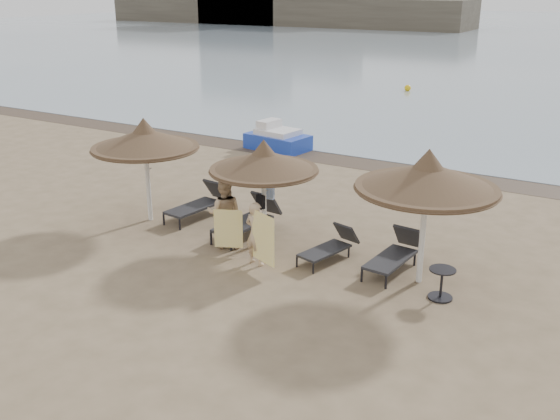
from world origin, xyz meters
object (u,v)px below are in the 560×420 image
(palapa_right, at_px, (427,177))
(pedal_boat, at_px, (277,139))
(palapa_center, at_px, (264,161))
(palapa_left, at_px, (145,139))
(lounger_far_left, at_px, (200,202))
(side_table, at_px, (441,285))
(lounger_near_left, at_px, (250,218))
(person_left, at_px, (224,208))
(person_right, at_px, (256,229))
(lounger_near_right, at_px, (331,246))
(lounger_far_right, at_px, (396,253))

(palapa_right, xyz_separation_m, pedal_boat, (-8.32, 8.17, -1.90))
(palapa_right, bearing_deg, palapa_center, 177.74)
(palapa_left, relative_size, lounger_far_left, 1.36)
(palapa_left, distance_m, side_table, 8.22)
(lounger_far_left, bearing_deg, lounger_near_left, -4.19)
(palapa_right, xyz_separation_m, person_left, (-4.61, -0.52, -1.32))
(palapa_right, distance_m, lounger_far_left, 6.71)
(lounger_near_left, height_order, person_left, person_left)
(person_left, distance_m, person_right, 1.27)
(pedal_boat, bearing_deg, lounger_near_right, -44.07)
(lounger_near_right, distance_m, side_table, 2.80)
(lounger_near_left, height_order, lounger_far_right, lounger_near_left)
(lounger_far_right, height_order, pedal_boat, pedal_boat)
(palapa_left, distance_m, lounger_near_right, 5.58)
(palapa_left, bearing_deg, person_left, -9.73)
(lounger_near_right, bearing_deg, palapa_center, -167.09)
(palapa_left, relative_size, palapa_center, 1.07)
(lounger_far_left, distance_m, person_right, 3.50)
(person_left, relative_size, person_right, 1.16)
(palapa_center, height_order, person_left, palapa_center)
(palapa_right, relative_size, lounger_near_right, 1.71)
(palapa_center, relative_size, lounger_near_right, 1.52)
(palapa_center, bearing_deg, lounger_near_right, -1.40)
(lounger_near_left, distance_m, person_left, 1.15)
(palapa_center, xyz_separation_m, side_table, (4.54, -0.66, -1.74))
(palapa_right, height_order, lounger_far_left, palapa_right)
(palapa_left, xyz_separation_m, lounger_near_left, (2.82, 0.53, -1.77))
(palapa_left, bearing_deg, lounger_far_left, 42.06)
(side_table, bearing_deg, lounger_far_left, 169.10)
(palapa_right, bearing_deg, person_left, -173.52)
(lounger_near_left, bearing_deg, palapa_center, -22.05)
(palapa_right, xyz_separation_m, lounger_far_right, (-0.66, 0.36, -1.92))
(palapa_center, xyz_separation_m, person_left, (-0.68, -0.68, -1.06))
(lounger_near_left, height_order, side_table, lounger_near_left)
(palapa_center, height_order, person_right, palapa_center)
(palapa_right, xyz_separation_m, lounger_near_right, (-2.12, 0.11, -1.97))
(lounger_far_left, height_order, lounger_near_right, lounger_far_left)
(palapa_center, bearing_deg, lounger_far_left, 164.33)
(palapa_center, xyz_separation_m, person_right, (0.48, -1.14, -1.19))
(lounger_near_left, bearing_deg, palapa_right, -0.81)
(lounger_near_left, distance_m, lounger_far_right, 3.89)
(palapa_right, relative_size, lounger_far_right, 1.51)
(lounger_far_left, relative_size, side_table, 3.18)
(lounger_far_left, height_order, person_left, person_left)
(palapa_center, relative_size, person_left, 1.32)
(palapa_center, height_order, pedal_boat, palapa_center)
(palapa_left, distance_m, palapa_right, 7.37)
(palapa_right, distance_m, person_left, 4.82)
(side_table, bearing_deg, palapa_left, 176.75)
(lounger_near_right, bearing_deg, side_table, 1.62)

